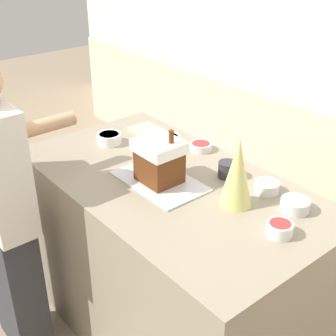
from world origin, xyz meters
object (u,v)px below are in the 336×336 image
object	(u,v)px
candy_bowl_behind_tray	(295,205)
mug	(227,170)
decorative_tree	(237,172)
candy_bowl_near_tray_left	(169,140)
gingerbread_house	(159,160)
candy_bowl_center_rear	(201,146)
cookbook	(146,130)
person	(5,214)
baking_tray	(159,181)
candy_bowl_beside_tree	(109,138)
candy_bowl_far_right	(267,187)
candy_bowl_near_tray_right	(280,228)

from	to	relation	value
candy_bowl_behind_tray	mug	xyz separation A→B (m)	(-0.37, -0.01, 0.01)
decorative_tree	candy_bowl_near_tray_left	size ratio (longest dim) A/B	2.48
gingerbread_house	candy_bowl_center_rear	xyz separation A→B (m)	(-0.12, 0.37, -0.09)
decorative_tree	cookbook	world-z (taller)	decorative_tree
person	decorative_tree	bearing A→B (deg)	42.29
baking_tray	candy_bowl_behind_tray	world-z (taller)	candy_bowl_behind_tray
mug	gingerbread_house	bearing A→B (deg)	-121.03
candy_bowl_beside_tree	mug	bearing A→B (deg)	18.23
candy_bowl_near_tray_left	cookbook	world-z (taller)	candy_bowl_near_tray_left
candy_bowl_behind_tray	candy_bowl_far_right	size ratio (longest dim) A/B	1.11
gingerbread_house	mug	bearing A→B (deg)	58.97
gingerbread_house	person	bearing A→B (deg)	-126.66
candy_bowl_near_tray_right	candy_bowl_behind_tray	bearing A→B (deg)	110.00
candy_bowl_near_tray_right	person	xyz separation A→B (m)	(-1.04, -0.68, -0.18)
candy_bowl_beside_tree	candy_bowl_near_tray_left	bearing A→B (deg)	46.82
decorative_tree	candy_bowl_behind_tray	bearing A→B (deg)	38.69
baking_tray	gingerbread_house	distance (m)	0.11
candy_bowl_near_tray_left	candy_bowl_near_tray_right	bearing A→B (deg)	-11.96
decorative_tree	cookbook	distance (m)	0.87
decorative_tree	cookbook	xyz separation A→B (m)	(-0.84, 0.17, -0.14)
baking_tray	candy_bowl_near_tray_left	size ratio (longest dim) A/B	3.53
mug	person	size ratio (longest dim) A/B	0.06
candy_bowl_center_rear	cookbook	distance (m)	0.37
candy_bowl_behind_tray	mug	world-z (taller)	mug
candy_bowl_center_rear	candy_bowl_behind_tray	distance (m)	0.67
gingerbread_house	candy_bowl_behind_tray	bearing A→B (deg)	27.60
candy_bowl_far_right	candy_bowl_beside_tree	bearing A→B (deg)	-163.78
baking_tray	gingerbread_house	bearing A→B (deg)	30.28
candy_bowl_center_rear	cookbook	xyz separation A→B (m)	(-0.36, -0.08, -0.01)
gingerbread_house	candy_bowl_far_right	xyz separation A→B (m)	(0.37, 0.31, -0.08)
candy_bowl_near_tray_right	candy_bowl_far_right	size ratio (longest dim) A/B	0.94
gingerbread_house	decorative_tree	distance (m)	0.37
candy_bowl_near_tray_left	mug	bearing A→B (deg)	-1.86
baking_tray	candy_bowl_behind_tray	distance (m)	0.61
decorative_tree	candy_bowl_near_tray_left	bearing A→B (deg)	165.98
candy_bowl_center_rear	cookbook	size ratio (longest dim) A/B	0.71
baking_tray	cookbook	xyz separation A→B (m)	(-0.49, 0.30, 0.01)
candy_bowl_near_tray_left	candy_bowl_beside_tree	xyz separation A→B (m)	(-0.22, -0.23, 0.00)
decorative_tree	person	distance (m)	1.10
candy_bowl_behind_tray	candy_bowl_near_tray_right	size ratio (longest dim) A/B	1.18
candy_bowl_behind_tray	candy_bowl_beside_tree	xyz separation A→B (m)	(-1.03, -0.23, 0.00)
candy_bowl_near_tray_left	candy_bowl_beside_tree	size ratio (longest dim) A/B	0.96
candy_bowl_center_rear	cookbook	world-z (taller)	candy_bowl_center_rear
baking_tray	person	xyz separation A→B (m)	(-0.43, -0.58, -0.16)
decorative_tree	candy_bowl_beside_tree	world-z (taller)	decorative_tree
cookbook	candy_bowl_behind_tray	bearing A→B (deg)	-0.94
candy_bowl_center_rear	candy_bowl_near_tray_left	world-z (taller)	candy_bowl_near_tray_left
candy_bowl_near_tray_left	mug	world-z (taller)	mug
candy_bowl_behind_tray	candy_bowl_far_right	distance (m)	0.17
decorative_tree	candy_bowl_near_tray_right	distance (m)	0.29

